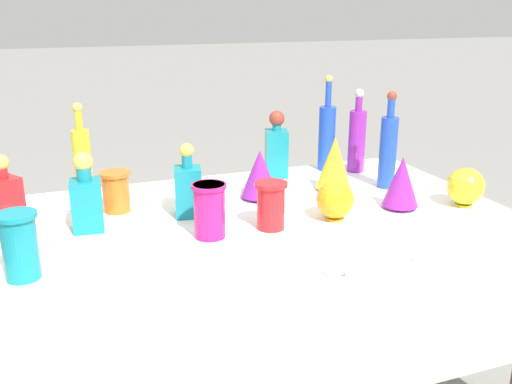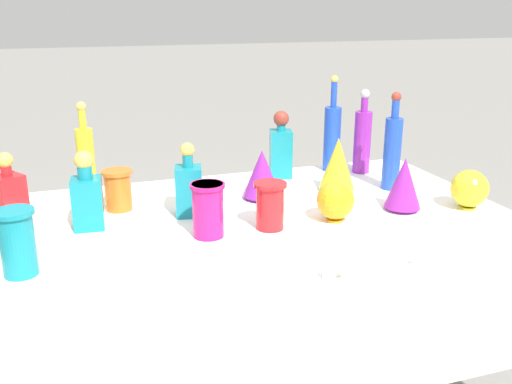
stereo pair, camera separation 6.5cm
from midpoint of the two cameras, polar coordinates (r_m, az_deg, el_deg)
The scene contains 22 objects.
display_table at distance 1.95m, azimuth -0.53°, elevation -4.76°, with size 1.80×1.13×0.76m.
tall_bottle_0 at distance 2.18m, azimuth -17.74°, elevation 2.71°, with size 0.06×0.06×0.38m.
tall_bottle_1 at distance 2.53m, azimuth 9.34°, elevation 5.33°, with size 0.07×0.07×0.36m.
tall_bottle_2 at distance 2.53m, azimuth 6.37°, elevation 5.65°, with size 0.07×0.07×0.42m.
tall_bottle_3 at distance 2.32m, azimuth 12.29°, elevation 4.22°, with size 0.07×0.07×0.39m.
square_decanter_0 at distance 1.98m, azimuth -7.74°, elevation 0.42°, with size 0.11×0.11×0.26m.
square_decanter_1 at distance 2.42m, azimuth 1.29°, elevation 4.40°, with size 0.11×0.11×0.28m.
square_decanter_2 at distance 2.14m, azimuth -24.60°, elevation -0.13°, with size 0.12×0.12×0.23m.
square_decanter_3 at distance 1.93m, azimuth -17.53°, elevation -0.63°, with size 0.11×0.11×0.26m.
slender_vase_0 at distance 2.08m, azimuth -14.70°, elevation 0.20°, with size 0.11×0.11×0.15m.
slender_vase_1 at distance 1.86m, azimuth 0.51°, elevation -1.17°, with size 0.11×0.11×0.16m.
slender_vase_2 at distance 1.80m, azimuth -5.71°, elevation -1.69°, with size 0.11×0.11×0.18m.
slender_vase_3 at distance 1.65m, azimuth -23.62°, elevation -4.78°, with size 0.11×0.11×0.19m.
fluted_vase_0 at distance 2.25m, azimuth 7.03°, elevation 2.90°, with size 0.14×0.14×0.22m.
fluted_vase_1 at distance 2.14m, azimuth -0.48°, elevation 1.87°, with size 0.15×0.15×0.19m.
fluted_vase_2 at distance 2.10m, azimuth 13.49°, elevation 1.00°, with size 0.13×0.13×0.19m.
round_bowl_0 at distance 1.95m, azimuth 6.98°, elevation -0.78°, with size 0.13×0.13×0.14m.
round_bowl_1 at distance 2.19m, azimuth 19.43°, elevation 0.53°, with size 0.14×0.14×0.14m.
price_tag_left at distance 1.55m, azimuth 8.85°, elevation -7.98°, with size 0.05×0.01×0.05m, color white.
price_tag_center at distance 1.70m, azimuth 15.43°, elevation -6.33°, with size 0.05×0.01×0.03m, color white.
price_tag_right at distance 1.57m, azimuth 6.86°, elevation -7.75°, with size 0.05×0.01×0.04m, color white.
cardboard_box_behind_left at distance 3.14m, azimuth -6.36°, elevation -6.02°, with size 0.58×0.42×0.44m.
Camera 1 is at (-0.64, -1.71, 1.47)m, focal length 40.00 mm.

